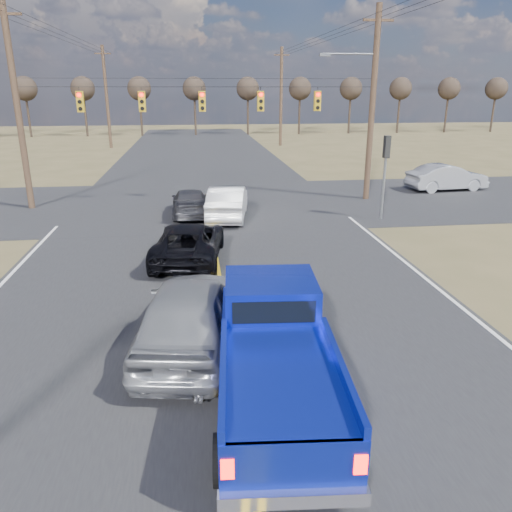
{
  "coord_description": "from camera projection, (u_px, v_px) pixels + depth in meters",
  "views": [
    {
      "loc": [
        -0.62,
        -8.66,
        5.93
      ],
      "look_at": [
        1.03,
        4.38,
        1.5
      ],
      "focal_mm": 35.0,
      "sensor_mm": 36.0,
      "label": 1
    }
  ],
  "objects": [
    {
      "name": "white_car_queue",
      "position": [
        228.0,
        202.0,
        23.73
      ],
      "size": [
        2.37,
        4.96,
        1.57
      ],
      "primitive_type": "imported",
      "rotation": [
        0.0,
        0.0,
        2.99
      ],
      "color": "white",
      "rests_on": "ground"
    },
    {
      "name": "dgrey_car_queue",
      "position": [
        190.0,
        202.0,
        24.38
      ],
      "size": [
        1.82,
        4.41,
        1.28
      ],
      "primitive_type": "imported",
      "rotation": [
        0.0,
        0.0,
        3.15
      ],
      "color": "#36363C",
      "rests_on": "ground"
    },
    {
      "name": "treeline",
      "position": [
        199.0,
        92.0,
        33.63
      ],
      "size": [
        87.0,
        117.8,
        7.4
      ],
      "color": "#33261C",
      "rests_on": "ground"
    },
    {
      "name": "road_main",
      "position": [
        212.0,
        248.0,
        19.51
      ],
      "size": [
        14.0,
        120.0,
        0.02
      ],
      "primitive_type": "cube",
      "color": "#28282B",
      "rests_on": "ground"
    },
    {
      "name": "silver_suv",
      "position": [
        191.0,
        313.0,
        11.77
      ],
      "size": [
        2.95,
        5.57,
        1.81
      ],
      "primitive_type": "imported",
      "rotation": [
        0.0,
        0.0,
        2.98
      ],
      "color": "gray",
      "rests_on": "ground"
    },
    {
      "name": "cross_car_east_near",
      "position": [
        447.0,
        177.0,
        30.27
      ],
      "size": [
        2.19,
        4.96,
        1.58
      ],
      "primitive_type": "imported",
      "rotation": [
        0.0,
        0.0,
        1.68
      ],
      "color": "#9C9DA3",
      "rests_on": "ground"
    },
    {
      "name": "signal_gantry",
      "position": [
        212.0,
        106.0,
        25.27
      ],
      "size": [
        19.6,
        4.83,
        10.0
      ],
      "color": "#473323",
      "rests_on": "ground"
    },
    {
      "name": "ground",
      "position": [
        233.0,
        396.0,
        10.11
      ],
      "size": [
        160.0,
        160.0,
        0.0
      ],
      "primitive_type": "plane",
      "color": "brown",
      "rests_on": "ground"
    },
    {
      "name": "black_suv",
      "position": [
        189.0,
        242.0,
        17.94
      ],
      "size": [
        2.89,
        5.16,
        1.36
      ],
      "primitive_type": "imported",
      "rotation": [
        0.0,
        0.0,
        3.01
      ],
      "color": "black",
      "rests_on": "ground"
    },
    {
      "name": "pickup_truck",
      "position": [
        275.0,
        356.0,
        9.58
      ],
      "size": [
        2.63,
        5.84,
        2.14
      ],
      "rotation": [
        0.0,
        0.0,
        -0.08
      ],
      "color": "black",
      "rests_on": "ground"
    },
    {
      "name": "utility_poles",
      "position": [
        203.0,
        103.0,
        24.42
      ],
      "size": [
        19.6,
        58.32,
        10.0
      ],
      "color": "#473323",
      "rests_on": "ground"
    },
    {
      "name": "road_cross",
      "position": [
        206.0,
        204.0,
        27.03
      ],
      "size": [
        120.0,
        12.0,
        0.02
      ],
      "primitive_type": "cube",
      "color": "#28282B",
      "rests_on": "ground"
    }
  ]
}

